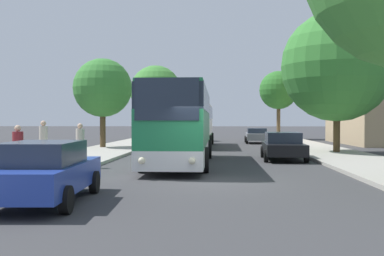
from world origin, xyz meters
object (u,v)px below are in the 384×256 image
(parked_car_right_near, at_px, (283,145))
(tree_left_near, at_px, (156,91))
(tree_left_far, at_px, (103,88))
(pedestrian_waiting_far, at_px, (18,150))
(tree_right_mid, at_px, (279,90))
(bus_front, at_px, (181,124))
(bus_middle, at_px, (195,124))
(parked_car_left_curb, at_px, (44,171))
(tree_right_far, at_px, (337,66))
(pedestrian_waiting_near, at_px, (80,144))
(parked_car_right_far, at_px, (257,135))
(pedestrian_walking_back, at_px, (43,142))

(parked_car_right_near, xyz_separation_m, tree_left_near, (-9.63, 21.71, 4.27))
(tree_left_far, bearing_deg, pedestrian_waiting_far, -85.43)
(pedestrian_waiting_far, distance_m, tree_right_mid, 36.93)
(bus_front, relative_size, tree_right_mid, 1.53)
(tree_left_near, bearing_deg, bus_middle, -65.96)
(parked_car_left_curb, distance_m, tree_right_far, 20.67)
(pedestrian_waiting_near, xyz_separation_m, pedestrian_waiting_far, (-0.97, -3.86, -0.02))
(parked_car_right_far, distance_m, tree_right_far, 14.43)
(bus_front, xyz_separation_m, bus_middle, (-0.09, 14.41, -0.13))
(parked_car_left_curb, bearing_deg, pedestrian_waiting_near, 98.02)
(parked_car_right_near, height_order, tree_left_far, tree_left_far)
(bus_middle, bearing_deg, pedestrian_walking_back, -109.70)
(parked_car_right_near, xyz_separation_m, parked_car_right_far, (0.14, 17.28, -0.02))
(parked_car_right_near, distance_m, tree_right_mid, 26.41)
(parked_car_right_near, distance_m, tree_left_near, 24.13)
(bus_middle, distance_m, tree_left_near, 11.46)
(tree_left_far, relative_size, tree_right_mid, 0.86)
(tree_right_mid, height_order, tree_right_far, tree_right_far)
(parked_car_left_curb, xyz_separation_m, parked_car_right_near, (7.61, 12.57, -0.04))
(pedestrian_waiting_far, height_order, tree_left_near, tree_left_near)
(parked_car_right_far, distance_m, pedestrian_waiting_near, 23.69)
(bus_front, xyz_separation_m, parked_car_left_curb, (-2.54, -9.84, -1.08))
(parked_car_right_near, distance_m, pedestrian_waiting_near, 10.26)
(parked_car_left_curb, xyz_separation_m, pedestrian_waiting_far, (-2.59, 4.24, 0.23))
(tree_left_near, height_order, tree_right_mid, tree_left_near)
(tree_left_near, height_order, tree_left_far, tree_left_near)
(tree_left_near, distance_m, tree_left_far, 13.80)
(pedestrian_walking_back, distance_m, tree_left_far, 12.55)
(pedestrian_waiting_far, relative_size, pedestrian_walking_back, 0.92)
(pedestrian_walking_back, relative_size, tree_left_near, 0.25)
(parked_car_right_far, relative_size, tree_left_near, 0.61)
(pedestrian_walking_back, bearing_deg, tree_right_far, -49.59)
(pedestrian_waiting_far, xyz_separation_m, tree_right_mid, (13.40, 34.14, 4.30))
(parked_car_right_near, xyz_separation_m, tree_left_far, (-11.50, 8.05, 3.59))
(parked_car_right_far, distance_m, tree_right_mid, 10.17)
(parked_car_right_far, height_order, pedestrian_walking_back, pedestrian_walking_back)
(parked_car_right_near, bearing_deg, tree_right_mid, -94.79)
(parked_car_right_near, bearing_deg, tree_right_far, -130.45)
(parked_car_left_curb, height_order, parked_car_right_far, parked_car_left_curb)
(parked_car_right_far, height_order, tree_right_far, tree_right_far)
(bus_front, relative_size, tree_right_far, 1.32)
(bus_middle, height_order, tree_left_near, tree_left_near)
(tree_left_far, xyz_separation_m, tree_right_far, (15.28, -3.97, 0.95))
(tree_right_mid, bearing_deg, bus_front, -106.17)
(pedestrian_waiting_far, bearing_deg, parked_car_left_curb, -30.38)
(parked_car_left_curb, distance_m, tree_left_far, 21.28)
(parked_car_right_far, xyz_separation_m, pedestrian_waiting_far, (-10.33, -25.61, 0.29))
(bus_front, height_order, parked_car_right_near, bus_front)
(bus_middle, relative_size, parked_car_right_far, 2.30)
(bus_middle, distance_m, pedestrian_waiting_near, 16.67)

